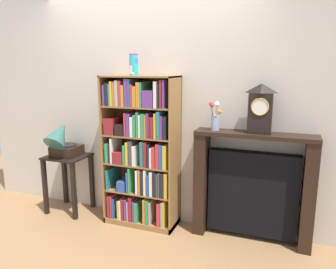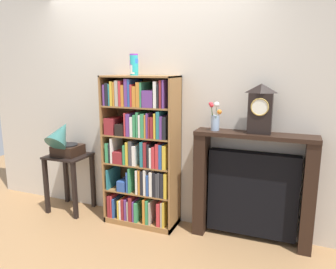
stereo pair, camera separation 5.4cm
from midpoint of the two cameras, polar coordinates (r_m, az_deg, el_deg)
name	(u,v)px [view 1 (the left image)]	position (r m, az deg, el deg)	size (l,w,h in m)	color
ground_plane	(140,225)	(3.77, -5.43, -15.70)	(7.74, 6.40, 0.02)	#997047
wall_back	(158,107)	(3.58, -2.20, 4.92)	(4.74, 0.08, 2.60)	beige
bookshelf	(142,153)	(3.51, -5.10, -3.32)	(0.80, 0.35, 1.65)	olive
cup_stack	(134,65)	(3.43, -6.56, 12.22)	(0.09, 0.09, 0.22)	#28B2B7
side_table_left	(68,171)	(4.09, -17.67, -6.28)	(0.47, 0.42, 0.70)	black
gramophone	(62,140)	(3.93, -18.63, -0.96)	(0.31, 0.44, 0.48)	black
fireplace_mantel	(252,188)	(3.36, 14.29, -9.20)	(1.16, 0.25, 1.11)	black
mantel_clock	(260,109)	(3.14, 15.61, 4.44)	(0.22, 0.14, 0.47)	black
flower_vase	(215,118)	(3.21, 7.91, 2.92)	(0.12, 0.14, 0.29)	#99B2D1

